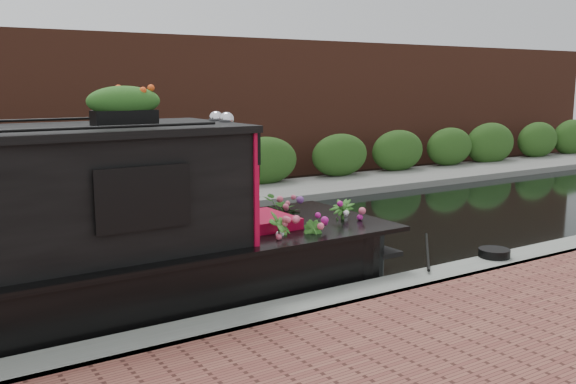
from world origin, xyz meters
TOP-DOWN VIEW (x-y plane):
  - ground at (0.00, 0.00)m, footprint 80.00×80.00m
  - near_bank_coping at (0.00, -3.30)m, footprint 40.00×0.60m
  - far_bank_path at (0.00, 4.20)m, footprint 40.00×2.40m
  - far_hedge at (0.00, 5.10)m, footprint 40.00×1.10m
  - far_brick_wall at (0.00, 7.20)m, footprint 40.00×1.00m
  - rope_fender at (1.91, -1.83)m, footprint 0.39×0.42m
  - coiled_mooring_rope at (3.24, -3.16)m, footprint 0.45×0.45m

SIDE VIEW (x-z plane):
  - ground at x=0.00m, z-range 0.00..0.00m
  - near_bank_coping at x=0.00m, z-range -0.25..0.25m
  - far_bank_path at x=0.00m, z-range -0.17..0.17m
  - far_hedge at x=0.00m, z-range -1.40..1.40m
  - far_brick_wall at x=0.00m, z-range -4.00..4.00m
  - rope_fender at x=1.91m, z-range 0.00..0.39m
  - coiled_mooring_rope at x=3.24m, z-range 0.25..0.37m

